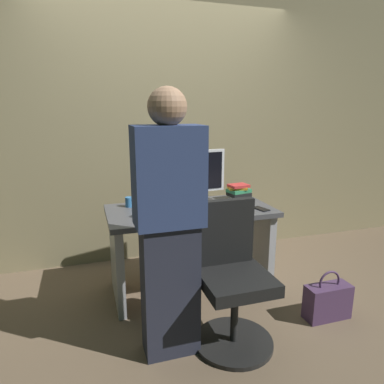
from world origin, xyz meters
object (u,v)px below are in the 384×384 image
office_chair (232,281)px  handbag (328,301)px  desk (190,235)px  cup_by_monitor (129,202)px  keyboard (184,210)px  person_at_desk (169,226)px  monitor (195,174)px  cell_phone (261,209)px  mouse (218,206)px  cup_near_keyboard (144,212)px  book_stack (239,192)px

office_chair → handbag: office_chair is taller
desk → cup_by_monitor: cup_by_monitor is taller
cup_by_monitor → keyboard: bearing=-32.1°
person_at_desk → monitor: 0.97m
person_at_desk → cell_phone: size_ratio=11.38×
mouse → monitor: bearing=120.3°
monitor → handbag: monitor is taller
office_chair → handbag: (0.78, 0.01, -0.29)m
cup_near_keyboard → cell_phone: size_ratio=0.63×
desk → monitor: 0.52m
keyboard → cell_phone: bearing=-10.7°
cup_by_monitor → cell_phone: bearing=-21.4°
person_at_desk → desk: bearing=63.7°
handbag → cup_by_monitor: bearing=145.1°
desk → mouse: mouse is taller
keyboard → cup_near_keyboard: bearing=-164.6°
desk → office_chair: office_chair is taller
book_stack → cup_near_keyboard: bearing=-162.5°
office_chair → monitor: bearing=87.8°
keyboard → cup_by_monitor: (-0.40, 0.25, 0.03)m
office_chair → mouse: office_chair is taller
handbag → monitor: bearing=130.8°
person_at_desk → cup_near_keyboard: person_at_desk is taller
keyboard → cup_by_monitor: size_ratio=5.24×
office_chair → cell_phone: office_chair is taller
desk → book_stack: bearing=17.1°
office_chair → cup_by_monitor: office_chair is taller
mouse → cup_by_monitor: 0.74m
book_stack → handbag: 1.14m
desk → cell_phone: bearing=-19.9°
office_chair → keyboard: office_chair is taller
office_chair → person_at_desk: (-0.41, 0.02, 0.41)m
monitor → cup_by_monitor: 0.60m
office_chair → cell_phone: 0.77m
monitor → cup_near_keyboard: monitor is taller
monitor → book_stack: 0.45m
office_chair → mouse: size_ratio=9.40×
person_at_desk → handbag: bearing=-0.5°
mouse → cell_phone: size_ratio=0.69×
person_at_desk → keyboard: bearing=66.5°
cell_phone → desk: bearing=144.3°
keyboard → mouse: mouse is taller
keyboard → cell_phone: (0.61, -0.14, -0.01)m
desk → keyboard: keyboard is taller
keyboard → office_chair: bearing=-76.9°
monitor → cell_phone: monitor is taller
cup_by_monitor → monitor: bearing=-4.8°
monitor → office_chair: bearing=-92.2°
cup_near_keyboard → office_chair: bearing=-52.3°
person_at_desk → cup_near_keyboard: bearing=95.0°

